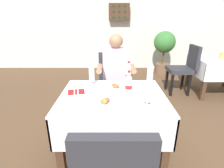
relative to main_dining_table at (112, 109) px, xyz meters
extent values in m
plane|color=brown|center=(0.12, -0.14, -0.55)|extent=(11.00, 11.00, 0.00)
cube|color=silver|center=(0.12, 3.66, 1.02)|extent=(11.00, 0.12, 3.14)
cube|color=white|center=(0.00, 0.00, 0.16)|extent=(1.07, 0.87, 0.02)
cube|color=white|center=(0.00, -0.43, -0.01)|extent=(1.07, 0.02, 0.32)
cube|color=white|center=(0.00, 0.43, -0.01)|extent=(1.07, 0.02, 0.32)
cube|color=white|center=(-0.53, 0.00, -0.01)|extent=(0.02, 0.87, 0.32)
cube|color=white|center=(0.53, 0.00, -0.01)|extent=(0.02, 0.87, 0.32)
cube|color=#472D1E|center=(-0.48, -0.38, -0.20)|extent=(0.07, 0.07, 0.70)
cube|color=#472D1E|center=(0.48, -0.38, -0.20)|extent=(0.07, 0.07, 0.70)
cube|color=#472D1E|center=(-0.48, 0.38, -0.20)|extent=(0.07, 0.07, 0.70)
cube|color=#472D1E|center=(0.48, 0.38, -0.20)|extent=(0.07, 0.07, 0.70)
cube|color=#2D2D33|center=(0.00, 0.74, -0.06)|extent=(0.44, 0.44, 0.08)
cube|color=#2D2D33|center=(0.00, 0.99, 0.20)|extent=(0.42, 0.06, 0.44)
cube|color=black|center=(-0.17, 0.57, -0.33)|extent=(0.04, 0.04, 0.45)
cube|color=black|center=(0.17, 0.57, -0.33)|extent=(0.04, 0.04, 0.45)
cube|color=black|center=(-0.17, 0.91, -0.33)|extent=(0.04, 0.04, 0.45)
cube|color=black|center=(0.17, 0.91, -0.33)|extent=(0.04, 0.04, 0.45)
cylinder|color=#282D42|center=(-0.03, 0.53, -0.33)|extent=(0.10, 0.10, 0.45)
cylinder|color=#282D42|center=(0.13, 0.53, -0.33)|extent=(0.10, 0.10, 0.45)
cube|color=#282D42|center=(0.05, 0.70, -0.04)|extent=(0.34, 0.36, 0.12)
cube|color=silver|center=(0.05, 0.78, 0.27)|extent=(0.36, 0.20, 0.50)
sphere|color=#997051|center=(0.05, 0.78, 0.61)|extent=(0.19, 0.19, 0.19)
cylinder|color=#997051|center=(-0.17, 0.55, 0.29)|extent=(0.07, 0.26, 0.07)
cylinder|color=#997051|center=(0.26, 0.55, 0.29)|extent=(0.07, 0.26, 0.07)
cube|color=white|center=(-0.05, -0.19, 0.18)|extent=(0.25, 0.25, 0.01)
ellipsoid|color=#99602D|center=(-0.07, -0.20, 0.19)|extent=(0.11, 0.11, 0.03)
ellipsoid|color=#B77A38|center=(-0.07, -0.22, 0.21)|extent=(0.07, 0.08, 0.05)
ellipsoid|color=#C14C33|center=(-0.05, -0.19, 0.21)|extent=(0.06, 0.06, 0.05)
cube|color=white|center=(0.01, 0.21, 0.18)|extent=(0.25, 0.25, 0.01)
ellipsoid|color=#C14C33|center=(0.02, 0.21, 0.19)|extent=(0.07, 0.07, 0.03)
ellipsoid|color=#99602D|center=(0.04, 0.17, 0.19)|extent=(0.12, 0.12, 0.03)
cylinder|color=white|center=(-0.24, 0.31, 0.17)|extent=(0.07, 0.07, 0.01)
cylinder|color=white|center=(-0.24, 0.31, 0.19)|extent=(0.02, 0.02, 0.03)
cylinder|color=white|center=(-0.24, 0.31, 0.29)|extent=(0.06, 0.06, 0.16)
cylinder|color=black|center=(-0.24, 0.31, 0.26)|extent=(0.06, 0.06, 0.12)
cylinder|color=white|center=(0.44, 0.29, 0.17)|extent=(0.07, 0.07, 0.01)
cylinder|color=white|center=(0.44, 0.29, 0.19)|extent=(0.02, 0.02, 0.03)
cylinder|color=white|center=(0.44, 0.29, 0.29)|extent=(0.07, 0.07, 0.18)
cylinder|color=gold|center=(0.44, 0.29, 0.27)|extent=(0.07, 0.07, 0.14)
cylinder|color=white|center=(0.32, -0.21, 0.17)|extent=(0.07, 0.07, 0.01)
cylinder|color=white|center=(0.32, -0.21, 0.19)|extent=(0.02, 0.02, 0.03)
cylinder|color=white|center=(0.32, -0.21, 0.29)|extent=(0.07, 0.07, 0.16)
cylinder|color=#C68928|center=(0.32, -0.21, 0.25)|extent=(0.07, 0.07, 0.09)
cylinder|color=silver|center=(0.16, 0.02, 0.26)|extent=(0.07, 0.07, 0.18)
cylinder|color=red|center=(0.16, 0.02, 0.25)|extent=(0.07, 0.07, 0.04)
cone|color=silver|center=(0.16, 0.02, 0.37)|extent=(0.06, 0.06, 0.05)
cylinder|color=red|center=(0.16, 0.02, 0.41)|extent=(0.03, 0.03, 0.02)
cylinder|color=silver|center=(0.19, 0.36, 0.26)|extent=(0.07, 0.07, 0.19)
cylinder|color=red|center=(0.19, 0.36, 0.26)|extent=(0.07, 0.07, 0.04)
cone|color=silver|center=(0.19, 0.36, 0.39)|extent=(0.06, 0.06, 0.05)
cylinder|color=red|center=(0.19, 0.36, 0.42)|extent=(0.03, 0.03, 0.02)
cube|color=maroon|center=(-0.39, 0.06, 0.17)|extent=(0.19, 0.16, 0.01)
cube|color=silver|center=(-0.40, 0.06, 0.18)|extent=(0.05, 0.19, 0.01)
cube|color=silver|center=(-0.37, 0.07, 0.18)|extent=(0.05, 0.19, 0.01)
cube|color=white|center=(2.12, 1.70, 0.16)|extent=(0.98, 0.82, 0.02)
cube|color=white|center=(2.12, 2.10, -0.01)|extent=(0.98, 0.02, 0.32)
cube|color=white|center=(1.64, 1.70, -0.01)|extent=(0.02, 0.82, 0.32)
cube|color=#472D1E|center=(1.69, 1.35, -0.20)|extent=(0.07, 0.07, 0.70)
cube|color=#472D1E|center=(1.69, 2.05, -0.20)|extent=(0.07, 0.07, 0.70)
cube|color=#2D2D33|center=(1.33, 1.70, -0.06)|extent=(0.44, 0.44, 0.08)
cube|color=#2D2D33|center=(1.58, 1.70, 0.20)|extent=(0.06, 0.42, 0.44)
cube|color=black|center=(1.16, 1.87, -0.33)|extent=(0.04, 0.04, 0.45)
cube|color=black|center=(1.16, 1.53, -0.33)|extent=(0.04, 0.04, 0.45)
cube|color=black|center=(1.50, 1.87, -0.33)|extent=(0.04, 0.04, 0.45)
cube|color=black|center=(1.50, 1.53, -0.33)|extent=(0.04, 0.04, 0.45)
cylinder|color=gold|center=(2.11, 1.70, 0.22)|extent=(0.06, 0.06, 0.11)
cylinder|color=brown|center=(1.37, 2.99, -0.41)|extent=(0.37, 0.37, 0.28)
cylinder|color=brown|center=(1.37, 2.99, -0.09)|extent=(0.05, 0.05, 0.36)
sphere|color=#387533|center=(1.37, 2.99, 0.31)|extent=(0.56, 0.56, 0.56)
cube|color=#472D1E|center=(0.19, 3.50, 1.06)|extent=(0.56, 0.20, 0.42)
cylinder|color=#193D1E|center=(0.04, 3.46, 0.92)|extent=(0.06, 0.14, 0.06)
cylinder|color=#193D1E|center=(0.19, 3.46, 0.92)|extent=(0.06, 0.14, 0.06)
cylinder|color=#193D1E|center=(0.34, 3.46, 0.92)|extent=(0.06, 0.14, 0.06)
cylinder|color=#193D1E|center=(0.04, 3.46, 1.06)|extent=(0.06, 0.14, 0.06)
cylinder|color=#193D1E|center=(0.19, 3.46, 1.06)|extent=(0.06, 0.14, 0.06)
cylinder|color=#193D1E|center=(0.34, 3.46, 1.06)|extent=(0.06, 0.14, 0.06)
cylinder|color=#193D1E|center=(0.04, 3.46, 1.20)|extent=(0.06, 0.14, 0.06)
cylinder|color=#193D1E|center=(0.19, 3.46, 1.20)|extent=(0.06, 0.14, 0.06)
cylinder|color=#193D1E|center=(0.34, 3.46, 1.20)|extent=(0.06, 0.14, 0.06)
camera|label=1|loc=(-0.01, -1.62, 0.91)|focal=27.71mm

